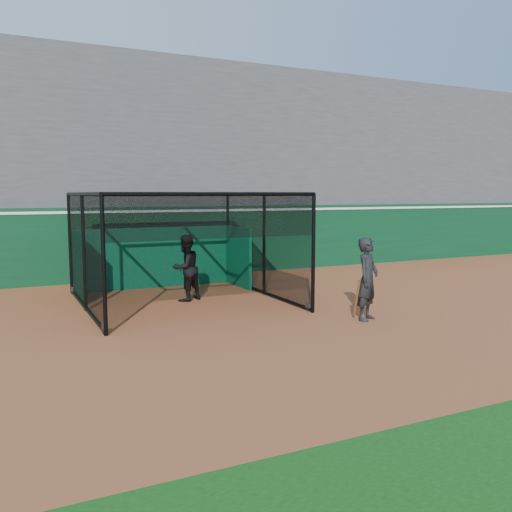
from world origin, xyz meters
name	(u,v)px	position (x,y,z in m)	size (l,w,h in m)	color
ground	(261,333)	(0.00, 0.00, 0.00)	(120.00, 120.00, 0.00)	#96502B
outfield_wall	(154,241)	(0.00, 8.50, 1.29)	(50.00, 0.50, 2.50)	#0A3A1E
grandstand	(127,156)	(0.00, 12.27, 4.48)	(50.00, 7.85, 8.95)	#4C4C4F
batting_cage	(181,249)	(-0.49, 3.92, 1.47)	(5.16, 5.51, 2.95)	black
batter	(186,268)	(-0.31, 4.03, 0.92)	(0.89, 0.70, 1.84)	black
on_deck_player	(367,279)	(2.78, -0.02, 0.97)	(0.85, 0.77, 1.94)	black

